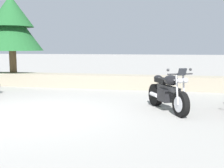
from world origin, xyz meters
name	(u,v)px	position (x,y,z in m)	size (l,w,h in m)	color
ground_plane	(37,114)	(0.00, 0.00, 0.00)	(120.00, 120.00, 0.00)	gray
stone_wall	(90,81)	(0.00, 4.80, 0.28)	(36.00, 0.80, 0.55)	gray
motorcycle_black_centre	(168,93)	(3.21, 1.02, 0.49)	(1.15, 1.90, 1.18)	black
pine_tree_mid_left	(11,24)	(-3.58, 4.96, 2.66)	(2.67, 2.67, 3.35)	brown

